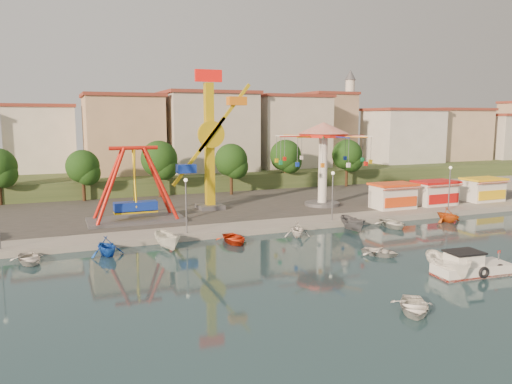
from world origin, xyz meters
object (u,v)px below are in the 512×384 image
cabin_motorboat (470,268)px  rowboat_a (380,252)px  kamikaze_tower (213,144)px  skiff (448,265)px  pirate_ship_ride (135,186)px  wave_swinger (323,145)px

cabin_motorboat → rowboat_a: (-2.95, 6.88, -0.21)m
kamikaze_tower → rowboat_a: (7.48, -23.19, -8.17)m
cabin_motorboat → skiff: size_ratio=1.35×
pirate_ship_ride → rowboat_a: pirate_ship_ride is taller
wave_swinger → skiff: bearing=-100.0°
cabin_motorboat → skiff: 1.79m
kamikaze_tower → rowboat_a: size_ratio=5.21×
cabin_motorboat → kamikaze_tower: bearing=113.6°
skiff → cabin_motorboat: bearing=-11.7°
pirate_ship_ride → wave_swinger: size_ratio=0.86×
wave_swinger → cabin_motorboat: 28.48m
kamikaze_tower → wave_swinger: size_ratio=1.42×
rowboat_a → skiff: (1.23, -6.51, 0.51)m
pirate_ship_ride → cabin_motorboat: bearing=-52.3°
cabin_motorboat → wave_swinger: bearing=88.2°
pirate_ship_ride → skiff: pirate_ship_ride is taller
cabin_motorboat → rowboat_a: cabin_motorboat is taller
skiff → wave_swinger: bearing=80.4°
rowboat_a → skiff: 6.64m
wave_swinger → rowboat_a: 22.65m
kamikaze_tower → skiff: size_ratio=3.78×
kamikaze_tower → skiff: (8.71, -29.70, -7.65)m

